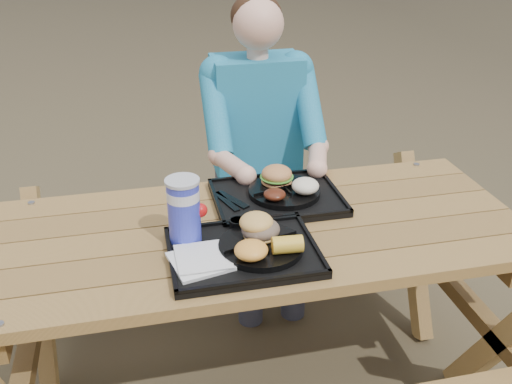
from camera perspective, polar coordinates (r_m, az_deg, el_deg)
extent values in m
cube|color=black|center=(1.75, -1.30, -6.12)|extent=(0.45, 0.35, 0.02)
cube|color=black|center=(2.05, 2.10, -0.65)|extent=(0.45, 0.35, 0.02)
cylinder|color=black|center=(1.74, 0.50, -5.44)|extent=(0.26, 0.26, 0.02)
cylinder|color=black|center=(2.06, 2.84, 0.06)|extent=(0.26, 0.26, 0.02)
cube|color=white|center=(1.69, -5.61, -6.81)|extent=(0.20, 0.20, 0.02)
cylinder|color=#1924BC|center=(1.75, -7.20, -1.99)|extent=(0.10, 0.10, 0.20)
cylinder|color=black|center=(1.84, -1.84, -3.23)|extent=(0.06, 0.06, 0.03)
cylinder|color=gold|center=(1.86, -0.27, -3.12)|extent=(0.04, 0.04, 0.03)
ellipsoid|color=#FFB143|center=(1.66, -0.49, -5.84)|extent=(0.10, 0.10, 0.05)
cube|color=black|center=(2.02, -2.42, -0.75)|extent=(0.10, 0.15, 0.01)
ellipsoid|color=#532010|center=(1.98, 1.87, -0.25)|extent=(0.08, 0.08, 0.04)
ellipsoid|color=white|center=(2.02, 4.96, 0.61)|extent=(0.10, 0.10, 0.05)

